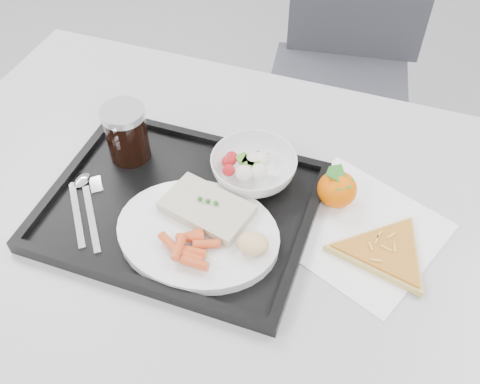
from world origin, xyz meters
TOP-DOWN VIEW (x-y plane):
  - table at (0.00, 0.30)m, footprint 1.20×0.80m
  - chair at (0.06, 1.16)m, footprint 0.48×0.48m
  - tray at (-0.07, 0.27)m, footprint 0.45×0.35m
  - dinner_plate at (-0.02, 0.21)m, footprint 0.27×0.27m
  - fish_fillet at (-0.02, 0.25)m, footprint 0.16×0.12m
  - bread_roll at (0.08, 0.21)m, footprint 0.06×0.06m
  - salad_bowl at (0.03, 0.37)m, footprint 0.15×0.15m
  - cola_glass at (-0.21, 0.35)m, footprint 0.08×0.08m
  - cutlery at (-0.23, 0.22)m, footprint 0.13×0.16m
  - napkin at (0.23, 0.33)m, footprint 0.32×0.32m
  - tangerine at (0.18, 0.37)m, footprint 0.08×0.08m
  - pizza_slice at (0.28, 0.29)m, footprint 0.24×0.24m
  - carrot_pile at (-0.01, 0.17)m, footprint 0.10×0.07m
  - salad_contents at (0.02, 0.36)m, footprint 0.09×0.07m

SIDE VIEW (x-z plane):
  - chair at x=0.06m, z-range 0.07..1.00m
  - table at x=0.00m, z-range 0.31..1.06m
  - napkin at x=0.23m, z-range 0.75..0.75m
  - tray at x=-0.07m, z-range 0.75..0.77m
  - pizza_slice at x=0.28m, z-range 0.75..0.77m
  - cutlery at x=-0.23m, z-range 0.76..0.77m
  - dinner_plate at x=-0.02m, z-range 0.77..0.78m
  - tangerine at x=0.18m, z-range 0.75..0.82m
  - salad_bowl at x=0.03m, z-range 0.77..0.81m
  - fish_fillet at x=-0.02m, z-range 0.78..0.81m
  - carrot_pile at x=-0.01m, z-range 0.78..0.81m
  - bread_roll at x=0.08m, z-range 0.78..0.81m
  - salad_contents at x=0.02m, z-range 0.79..0.81m
  - cola_glass at x=-0.21m, z-range 0.77..0.88m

